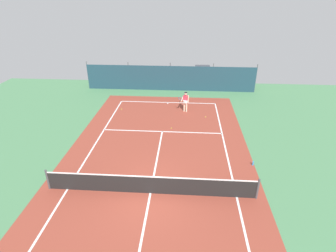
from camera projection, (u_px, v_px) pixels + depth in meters
ground_plane at (150, 193)px, 13.05m from camera, size 36.00×36.00×0.00m
court_surface at (150, 193)px, 13.05m from camera, size 11.02×26.60×0.01m
tennis_net at (150, 185)px, 12.82m from camera, size 10.12×0.10×1.10m
back_fence at (171, 82)px, 26.75m from camera, size 16.30×0.98×2.70m
tennis_player at (185, 100)px, 21.46m from camera, size 0.84×0.65×1.64m
tennis_ball_near_player at (122, 109)px, 22.26m from camera, size 0.07×0.07×0.07m
tennis_ball_midcourt at (206, 117)px, 20.90m from camera, size 0.07×0.07×0.07m
tennis_ball_by_sideline at (171, 128)px, 19.17m from camera, size 0.07×0.07×0.07m
parked_car at (203, 75)px, 28.45m from camera, size 2.14×4.26×1.68m
water_bottle at (253, 163)px, 15.10m from camera, size 0.08×0.08×0.24m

